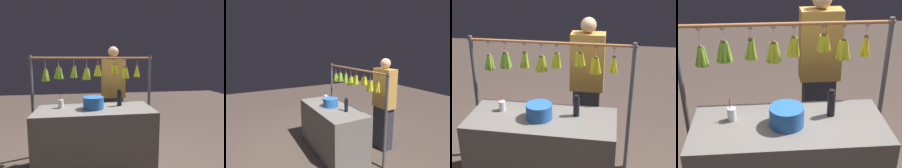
% 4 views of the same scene
% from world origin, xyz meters
% --- Properties ---
extents(ground_plane, '(12.00, 12.00, 0.00)m').
position_xyz_m(ground_plane, '(0.00, 0.00, 0.00)').
color(ground_plane, '#4C3D35').
extents(market_counter, '(1.54, 0.68, 0.86)m').
position_xyz_m(market_counter, '(0.00, 0.00, 0.43)').
color(market_counter, '#66605B').
rests_on(market_counter, ground).
extents(display_rack, '(1.89, 0.14, 1.57)m').
position_xyz_m(display_rack, '(0.02, -0.47, 1.17)').
color(display_rack, '#4C4C51').
rests_on(display_rack, ground).
extents(water_bottle, '(0.07, 0.07, 0.23)m').
position_xyz_m(water_bottle, '(-0.35, -0.10, 0.97)').
color(water_bottle, black).
rests_on(water_bottle, market_counter).
extents(blue_bucket, '(0.27, 0.27, 0.16)m').
position_xyz_m(blue_bucket, '(0.02, 0.01, 0.94)').
color(blue_bucket, '#255EB0').
rests_on(blue_bucket, market_counter).
extents(drink_cup, '(0.07, 0.07, 0.19)m').
position_xyz_m(drink_cup, '(0.45, -0.09, 0.92)').
color(drink_cup, silver).
rests_on(drink_cup, market_counter).
extents(vendor_person, '(0.41, 0.22, 1.74)m').
position_xyz_m(vendor_person, '(-0.38, -0.91, 0.86)').
color(vendor_person, '#2D2D38').
rests_on(vendor_person, ground).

